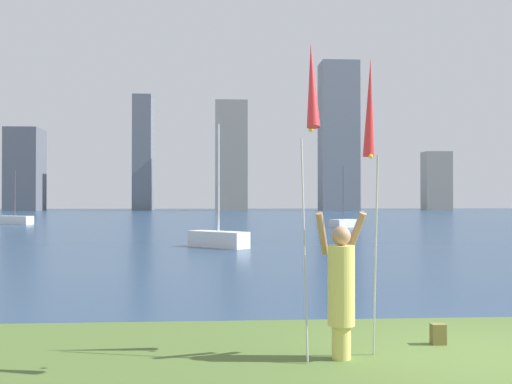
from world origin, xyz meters
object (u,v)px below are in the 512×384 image
Objects in this scene: kite_flag_left at (312,94)px; sailboat_1 at (218,238)px; kite_flag_right at (370,114)px; sailboat_4 at (343,223)px; person at (341,286)px; sailboat_0 at (15,220)px; bag at (438,334)px.

sailboat_1 is (-0.98, 18.80, -2.95)m from kite_flag_left.
kite_flag_right is at bearing -83.88° from sailboat_1.
sailboat_4 is (9.10, 17.50, -0.08)m from sailboat_1.
kite_flag_left reaches higher than person.
kite_flag_left is at bearing -68.42° from sailboat_0.
kite_flag_right is 0.76× the size of sailboat_1.
sailboat_4 is (6.10, 35.08, 0.17)m from bag.
sailboat_1 is at bearing 112.94° from person.
sailboat_4 is at bearing 62.54° from sailboat_1.
kite_flag_right is at bearing 43.19° from kite_flag_left.
sailboat_1 reaches higher than kite_flag_right.
kite_flag_left is at bearing -136.81° from kite_flag_right.
kite_flag_right is 0.92× the size of sailboat_0.
kite_flag_left is 3.97m from bag.
person is at bearing -85.46° from sailboat_1.
kite_flag_right reaches higher than person.
sailboat_0 is at bearing 111.58° from kite_flag_left.
sailboat_0 is (-17.28, 43.69, -2.97)m from kite_flag_left.
sailboat_4 is (8.12, 36.31, -3.02)m from kite_flag_left.
sailboat_0 reaches higher than kite_flag_right.
sailboat_1 is 19.73m from sailboat_4.
sailboat_4 is at bearing 96.32° from person.
kite_flag_right is (0.47, 0.34, 2.29)m from person.
person is 1.87m from bag.
person is at bearing -67.63° from sailboat_0.
bag is at bearing -80.34° from sailboat_1.
person is 0.48× the size of kite_flag_left.
person is at bearing -102.07° from sailboat_4.
sailboat_4 is at bearing 78.55° from kite_flag_right.
sailboat_4 reaches higher than kite_flag_right.
sailboat_1 is at bearing 99.66° from bag.
kite_flag_right is 0.90× the size of sailboat_4.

